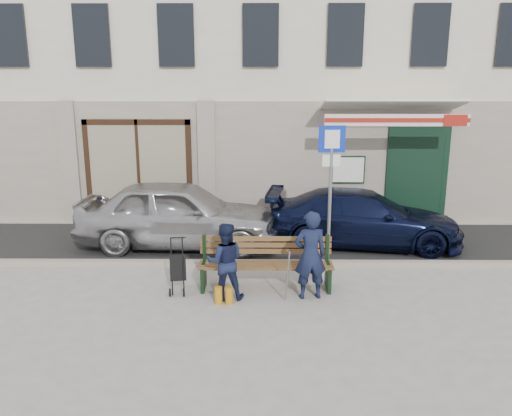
{
  "coord_description": "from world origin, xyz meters",
  "views": [
    {
      "loc": [
        0.01,
        -8.07,
        3.54
      ],
      "look_at": [
        -0.08,
        1.6,
        1.2
      ],
      "focal_mm": 35.0,
      "sensor_mm": 36.0,
      "label": 1
    }
  ],
  "objects_px": {
    "car_silver": "(179,214)",
    "woman": "(225,261)",
    "man": "(310,255)",
    "stroller": "(178,269)",
    "parking_sign": "(331,172)",
    "car_navy": "(363,218)",
    "bench": "(263,264)"
  },
  "relations": [
    {
      "from": "man",
      "to": "parking_sign",
      "type": "bearing_deg",
      "value": -117.59
    },
    {
      "from": "man",
      "to": "stroller",
      "type": "xyz_separation_m",
      "value": [
        -2.3,
        0.21,
        -0.34
      ]
    },
    {
      "from": "car_navy",
      "to": "man",
      "type": "xyz_separation_m",
      "value": [
        -1.5,
        -3.01,
        0.13
      ]
    },
    {
      "from": "man",
      "to": "car_navy",
      "type": "bearing_deg",
      "value": -126.42
    },
    {
      "from": "car_silver",
      "to": "woman",
      "type": "distance_m",
      "value": 3.16
    },
    {
      "from": "parking_sign",
      "to": "man",
      "type": "distance_m",
      "value": 2.11
    },
    {
      "from": "car_navy",
      "to": "woman",
      "type": "xyz_separation_m",
      "value": [
        -2.95,
        -3.05,
        0.03
      ]
    },
    {
      "from": "man",
      "to": "stroller",
      "type": "bearing_deg",
      "value": -15.12
    },
    {
      "from": "car_silver",
      "to": "parking_sign",
      "type": "bearing_deg",
      "value": -107.49
    },
    {
      "from": "woman",
      "to": "bench",
      "type": "bearing_deg",
      "value": -150.22
    },
    {
      "from": "car_silver",
      "to": "woman",
      "type": "xyz_separation_m",
      "value": [
        1.25,
        -2.9,
        -0.1
      ]
    },
    {
      "from": "parking_sign",
      "to": "man",
      "type": "height_order",
      "value": "parking_sign"
    },
    {
      "from": "parking_sign",
      "to": "woman",
      "type": "height_order",
      "value": "parking_sign"
    },
    {
      "from": "car_silver",
      "to": "bench",
      "type": "distance_m",
      "value": 3.13
    },
    {
      "from": "car_navy",
      "to": "woman",
      "type": "distance_m",
      "value": 4.25
    },
    {
      "from": "parking_sign",
      "to": "stroller",
      "type": "xyz_separation_m",
      "value": [
        -2.84,
        -1.48,
        -1.48
      ]
    },
    {
      "from": "woman",
      "to": "car_silver",
      "type": "bearing_deg",
      "value": -70.4
    },
    {
      "from": "car_silver",
      "to": "car_navy",
      "type": "relative_size",
      "value": 1.03
    },
    {
      "from": "man",
      "to": "stroller",
      "type": "relative_size",
      "value": 1.57
    },
    {
      "from": "car_navy",
      "to": "man",
      "type": "height_order",
      "value": "man"
    },
    {
      "from": "parking_sign",
      "to": "stroller",
      "type": "relative_size",
      "value": 2.89
    },
    {
      "from": "parking_sign",
      "to": "woman",
      "type": "bearing_deg",
      "value": -142.25
    },
    {
      "from": "car_navy",
      "to": "parking_sign",
      "type": "xyz_separation_m",
      "value": [
        -0.96,
        -1.31,
        1.28
      ]
    },
    {
      "from": "bench",
      "to": "woman",
      "type": "xyz_separation_m",
      "value": [
        -0.65,
        -0.43,
        0.21
      ]
    },
    {
      "from": "bench",
      "to": "stroller",
      "type": "height_order",
      "value": "same"
    },
    {
      "from": "car_silver",
      "to": "stroller",
      "type": "distance_m",
      "value": 2.69
    },
    {
      "from": "car_silver",
      "to": "stroller",
      "type": "height_order",
      "value": "car_silver"
    },
    {
      "from": "bench",
      "to": "man",
      "type": "height_order",
      "value": "man"
    },
    {
      "from": "car_navy",
      "to": "man",
      "type": "relative_size",
      "value": 2.85
    },
    {
      "from": "car_silver",
      "to": "man",
      "type": "xyz_separation_m",
      "value": [
        2.7,
        -2.85,
        0.0
      ]
    },
    {
      "from": "parking_sign",
      "to": "bench",
      "type": "xyz_separation_m",
      "value": [
        -1.34,
        -1.3,
        -1.45
      ]
    },
    {
      "from": "car_silver",
      "to": "woman",
      "type": "relative_size",
      "value": 3.36
    }
  ]
}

